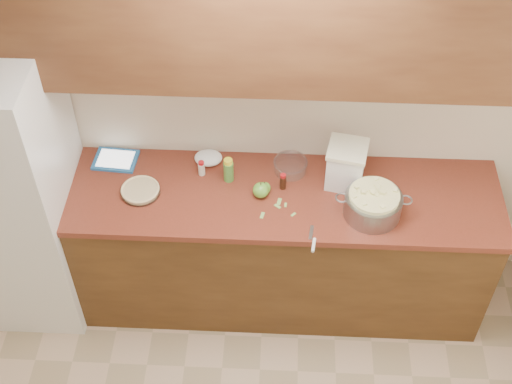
{
  "coord_description": "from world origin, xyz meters",
  "views": [
    {
      "loc": [
        0.08,
        -1.23,
        3.8
      ],
      "look_at": [
        -0.05,
        1.43,
        0.98
      ],
      "focal_mm": 50.0,
      "sensor_mm": 36.0,
      "label": 1
    }
  ],
  "objects_px": {
    "colander": "(373,204)",
    "tablet": "(116,160)",
    "flour_canister": "(346,165)",
    "pie": "(140,190)"
  },
  "relations": [
    {
      "from": "colander",
      "to": "tablet",
      "type": "height_order",
      "value": "colander"
    },
    {
      "from": "pie",
      "to": "flour_canister",
      "type": "height_order",
      "value": "flour_canister"
    },
    {
      "from": "tablet",
      "to": "colander",
      "type": "bearing_deg",
      "value": -8.63
    },
    {
      "from": "pie",
      "to": "colander",
      "type": "bearing_deg",
      "value": -4.19
    },
    {
      "from": "colander",
      "to": "flour_canister",
      "type": "bearing_deg",
      "value": 120.6
    },
    {
      "from": "colander",
      "to": "tablet",
      "type": "distance_m",
      "value": 1.5
    },
    {
      "from": "pie",
      "to": "colander",
      "type": "distance_m",
      "value": 1.28
    },
    {
      "from": "colander",
      "to": "flour_canister",
      "type": "distance_m",
      "value": 0.28
    },
    {
      "from": "colander",
      "to": "flour_canister",
      "type": "height_order",
      "value": "flour_canister"
    },
    {
      "from": "flour_canister",
      "to": "tablet",
      "type": "bearing_deg",
      "value": 175.5
    }
  ]
}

